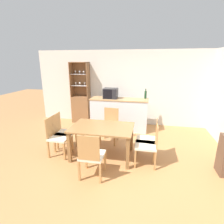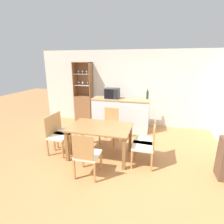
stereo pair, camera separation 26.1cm
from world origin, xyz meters
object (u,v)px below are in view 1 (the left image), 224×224
Objects in this scene: dining_chair_side_left_far at (63,132)px; dining_chair_side_left_near at (58,136)px; dining_chair_side_right_near at (148,145)px; display_cabinet at (81,105)px; microwave at (111,93)px; dining_chair_side_right_far at (148,139)px; dining_table at (102,131)px; wine_bottle at (146,95)px; dining_chair_head_near at (92,155)px; dining_chair_head_far at (110,126)px.

dining_chair_side_left_far is 0.28m from dining_chair_side_left_near.
dining_chair_side_right_near is at bearing 91.59° from dining_chair_side_left_near.
microwave is (1.20, -0.47, 0.55)m from display_cabinet.
display_cabinet is 2.30× the size of dining_chair_side_right_far.
dining_chair_side_left_far is at bearing 94.03° from dining_chair_side_right_far.
dining_table is 1.87m from microwave.
dining_chair_side_left_far is 2.98× the size of wine_bottle.
dining_chair_side_right_far is at bearing -53.17° from microwave.
dining_chair_side_right_far is at bearing -85.77° from wine_bottle.
wine_bottle reaches higher than dining_chair_side_left_far.
dining_chair_side_left_near and dining_chair_side_right_near have the same top height.
dining_table is 1.51× the size of dining_chair_side_right_near.
dining_table is 1.51× the size of dining_chair_side_left_far.
dining_chair_side_right_far and dining_chair_side_right_near have the same top height.
dining_table is at bearing -115.11° from wine_bottle.
dining_table is 4.51× the size of wine_bottle.
wine_bottle is at bearing 3.10° from dining_chair_side_right_near.
wine_bottle is at bearing 64.89° from dining_table.
microwave is (-1.23, 1.64, 0.73)m from dining_chair_side_right_far.
display_cabinet is at bearing -170.48° from dining_chair_side_left_near.
dining_chair_side_right_near is 2.21m from wine_bottle.
dining_chair_head_near is 1.00× the size of dining_chair_side_left_near.
dining_chair_side_left_far is at bearing 81.92° from dining_chair_side_right_near.
dining_chair_head_near and dining_chair_side_right_near have the same top height.
dining_chair_side_left_far is at bearing 136.73° from dining_chair_head_near.
dining_chair_head_near is 1.00× the size of dining_chair_head_far.
dining_chair_head_near is 1.00× the size of dining_chair_side_right_near.
dining_chair_side_left_far is at bearing -81.07° from display_cabinet.
dining_chair_head_far is 1.00× the size of dining_chair_side_right_near.
wine_bottle is at bearing 8.32° from dining_chair_side_right_far.
dining_chair_head_near reaches higher than dining_table.
dining_chair_head_far is 1.23m from microwave.
dining_chair_side_right_far is 1.00× the size of dining_chair_side_right_near.
dining_chair_side_left_far reaches higher than dining_table.
dining_chair_side_right_near is 2.39m from microwave.
dining_chair_side_left_near is (-1.05, -0.14, -0.17)m from dining_table.
microwave is at bearing 32.12° from dining_chair_side_right_near.
wine_bottle is (-0.13, 1.82, 0.69)m from dining_chair_side_right_far.
dining_chair_side_right_far is 1.00× the size of dining_chair_head_near.
dining_chair_side_right_near is (2.10, -0.28, 0.00)m from dining_chair_side_left_far.
display_cabinet is at bearing 158.67° from microwave.
display_cabinet reaches higher than wine_bottle.
display_cabinet is 2.14m from dining_chair_side_left_far.
dining_table is 1.07m from dining_chair_side_right_near.
display_cabinet is 2.30× the size of dining_chair_side_right_near.
display_cabinet reaches higher than dining_chair_side_left_far.
dining_chair_side_left_near is at bearing 146.20° from dining_chair_head_near.
microwave is at bearing 92.76° from dining_chair_head_near.
microwave is (-1.23, 1.92, 0.73)m from dining_chair_side_right_near.
display_cabinet is 1.52× the size of dining_table.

